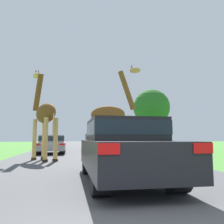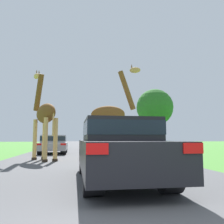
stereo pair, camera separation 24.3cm
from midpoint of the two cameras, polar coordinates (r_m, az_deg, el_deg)
name	(u,v)px [view 1 (the left image)]	position (r m, az deg, el deg)	size (l,w,h in m)	color
road	(75,147)	(31.80, -9.04, -8.21)	(8.00, 120.00, 0.00)	#4C4C4F
giraffe_near_road	(110,115)	(12.10, -0.96, -0.82)	(2.58, 1.22, 4.85)	tan
giraffe_companion	(44,116)	(12.09, -16.52, -0.90)	(1.65, 2.57, 4.76)	tan
car_lead_maroon	(123,148)	(5.99, 1.56, -8.63)	(1.85, 4.73, 1.52)	black
car_queue_right	(52,141)	(25.86, -14.48, -6.84)	(1.97, 4.50, 1.41)	#144C28
car_queue_left	(52,144)	(17.34, -14.61, -7.38)	(1.84, 4.01, 1.29)	gray
car_far_ahead	(95,141)	(22.65, -4.47, -7.07)	(1.92, 4.68, 1.48)	maroon
tree_centre_back	(152,108)	(36.02, 9.30, 1.04)	(5.46, 5.46, 8.43)	brown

